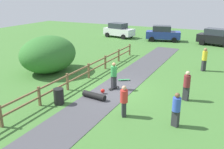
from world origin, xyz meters
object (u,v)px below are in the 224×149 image
Objects in this scene: skater_fallen at (95,95)px; parked_car_black at (216,37)px; trash_bin at (59,96)px; parked_car_blue at (163,33)px; skateboard_loose at (124,80)px; bystander_maroon at (187,84)px; bystander_red at (124,100)px; parked_car_white at (119,30)px; skater_riding at (114,75)px; bystander_blue at (176,108)px; bush_large at (48,54)px; bystander_yellow at (205,58)px.

skater_fallen is 20.13m from parked_car_black.
trash_bin is 0.20× the size of parked_car_blue.
skateboard_loose is at bearing -106.13° from parked_car_black.
bystander_red is at bearing -125.55° from bystander_maroon.
bystander_red is at bearing -64.63° from parked_car_white.
bystander_maroon reaches higher than trash_bin.
skateboard_loose is at bearing 161.94° from bystander_maroon.
parked_car_blue is at bearing 95.54° from skater_riding.
bystander_red is at bearing -176.84° from bystander_blue.
parked_car_blue is at bearing 89.86° from trash_bin.
bystander_maroon is at bearing -70.51° from parked_car_blue.
parked_car_blue is at bearing 75.09° from bush_large.
bystander_yellow is at bearing 59.60° from skater_fallen.
skateboard_loose is at bearing 5.56° from bush_large.
bystander_red is 0.93× the size of bystander_maroon.
bystander_yellow is 12.70m from parked_car_blue.
bystander_blue is 3.22m from bystander_maroon.
bush_large is 2.67× the size of bystander_maroon.
bystander_blue reaches higher than trash_bin.
skater_fallen is 5.28m from bystander_maroon.
parked_car_blue is (4.40, 16.53, -0.44)m from bush_large.
bystander_blue is at bearing -89.99° from parked_car_black.
skater_riding is at bearing 78.90° from skater_fallen.
skateboard_loose is 4.80m from bystander_maroon.
parked_car_black reaches higher than skater_riding.
bystander_yellow is 0.41× the size of parked_car_blue.
parked_car_black reaches higher than bystander_maroon.
bush_large is at bearing -104.91° from parked_car_blue.
bystander_blue is at bearing -87.66° from bystander_maroon.
bystander_red reaches higher than trash_bin.
bystander_blue is at bearing -20.91° from bush_large.
bystander_yellow is at bearing 89.77° from bystander_blue.
skateboard_loose is 5.31m from bystander_red.
skater_riding is (1.77, 3.33, 0.54)m from trash_bin.
skateboard_loose is (-0.04, 1.73, -0.90)m from skater_riding.
bystander_yellow is at bearing 88.48° from bystander_maroon.
bystander_maroon is at bearing 92.34° from bystander_blue.
parked_car_blue is at bearing 95.99° from skateboard_loose.
skateboard_loose is at bearing -84.01° from parked_car_blue.
skater_fallen is 0.34× the size of parked_car_blue.
bystander_yellow is (6.38, 9.99, 0.57)m from trash_bin.
parked_car_white is (-12.25, 17.42, -0.01)m from bystander_maroon.
parked_car_white is (-9.85, 20.78, 0.07)m from bystander_red.
bystander_maroon is (6.21, 3.60, 0.52)m from trash_bin.
skater_fallen is at bearing -69.08° from parked_car_white.
bush_large is 5.20× the size of trash_bin.
trash_bin is at bearing -132.79° from skater_fallen.
parked_car_black is at bearing -0.00° from parked_car_white.
trash_bin is 0.59× the size of skater_fallen.
bystander_yellow is at bearing -60.11° from parked_car_blue.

